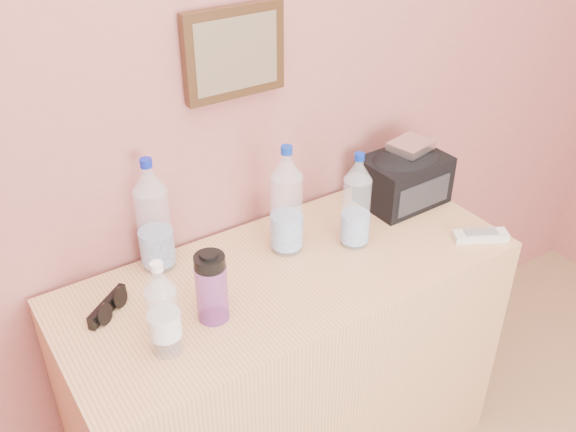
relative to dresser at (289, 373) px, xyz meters
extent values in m
plane|color=#AF625E|center=(-0.15, 0.30, 0.93)|extent=(4.00, 0.00, 4.00)
cube|color=#A47D5B|center=(0.00, 0.00, 0.00)|extent=(1.34, 0.56, 0.84)
cylinder|color=silver|center=(-0.30, 0.23, 0.57)|extent=(0.09, 0.09, 0.30)
cylinder|color=#0E1EA2|center=(-0.30, 0.23, 0.75)|extent=(0.03, 0.03, 0.02)
cylinder|color=silver|center=(0.05, 0.09, 0.57)|extent=(0.09, 0.09, 0.30)
cylinder|color=#0C2F9A|center=(0.05, 0.09, 0.75)|extent=(0.03, 0.03, 0.02)
cylinder|color=silver|center=(0.24, 0.01, 0.55)|extent=(0.08, 0.08, 0.27)
cylinder|color=#062597|center=(0.24, 0.01, 0.71)|extent=(0.03, 0.03, 0.02)
cylinder|color=silver|center=(-0.43, -0.10, 0.53)|extent=(0.08, 0.08, 0.23)
cylinder|color=white|center=(-0.43, -0.10, 0.67)|extent=(0.03, 0.03, 0.02)
cylinder|color=purple|center=(-0.28, -0.06, 0.50)|extent=(0.08, 0.08, 0.16)
cylinder|color=black|center=(-0.28, -0.06, 0.60)|extent=(0.08, 0.08, 0.04)
cube|color=beige|center=(0.58, -0.19, 0.43)|extent=(0.17, 0.13, 0.02)
cube|color=silver|center=(0.55, 0.12, 0.62)|extent=(0.15, 0.13, 0.03)
camera|label=1|loc=(-0.81, -1.23, 1.54)|focal=40.00mm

